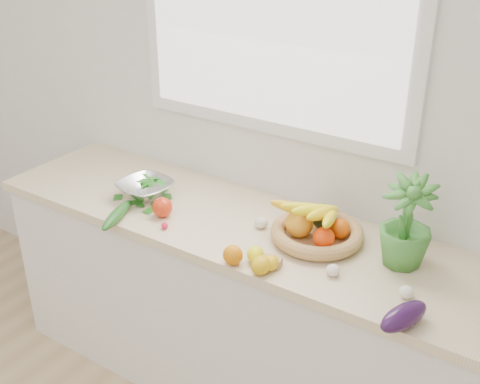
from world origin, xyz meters
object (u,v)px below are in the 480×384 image
Objects in this scene: cucumber at (117,215)px; fruit_basket at (317,228)px; colander_with_spinach at (145,185)px; eggplant at (404,316)px; apple at (162,207)px; potted_herb at (406,222)px.

fruit_basket is (0.77, 0.32, 0.03)m from cucumber.
colander_with_spinach reaches higher than cucumber.
cucumber is 0.55× the size of fruit_basket.
eggplant is 0.57m from fruit_basket.
apple is 0.25× the size of potted_herb.
potted_herb is at bearing 5.98° from colander_with_spinach.
apple is 0.33× the size of colander_with_spinach.
potted_herb is 1.34× the size of colander_with_spinach.
eggplant is 1.24m from cucumber.
colander_with_spinach is at bearing 152.65° from apple.
colander_with_spinach is (-0.04, 0.22, 0.04)m from cucumber.
cucumber is (-1.24, 0.01, -0.02)m from eggplant.
cucumber is at bearing 179.74° from eggplant.
fruit_basket is at bearing 145.56° from eggplant.
fruit_basket reaches higher than cucumber.
cucumber is 1.17m from potted_herb.
apple is 0.33× the size of cucumber.
eggplant is at bearing -68.96° from potted_herb.
cucumber is at bearing -157.47° from fruit_basket.
fruit_basket is at bearing 6.88° from colander_with_spinach.
fruit_basket is at bearing -176.19° from potted_herb.
potted_herb reaches higher than apple.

